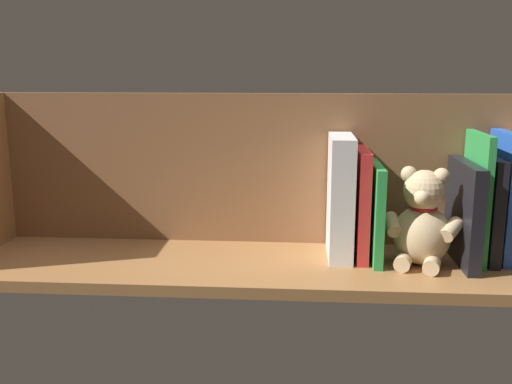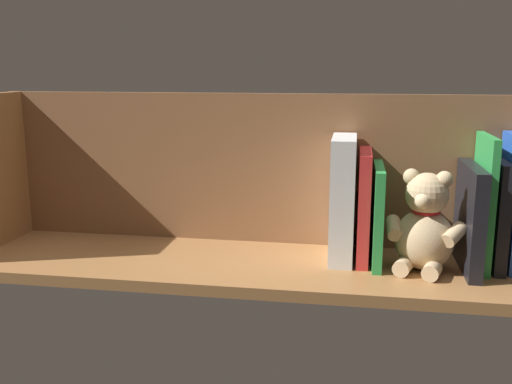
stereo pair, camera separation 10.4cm
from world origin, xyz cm
name	(u,v)px [view 2 (the right image)]	position (x,y,z in cm)	size (l,w,h in cm)	color
ground_plane	(256,265)	(0.00, 0.00, -1.10)	(117.25, 30.43, 2.20)	#9E6B3D
shelf_back_panel	(266,169)	(0.00, -12.97, 16.13)	(117.25, 1.50, 32.25)	brown
book_1	(512,201)	(-48.36, -4.85, 12.72)	(2.19, 13.94, 25.44)	blue
book_2	(495,214)	(-45.50, -4.30, 10.35)	(2.18, 15.03, 20.69)	black
book_3	(483,202)	(-43.04, -4.00, 12.63)	(1.37, 15.63, 25.27)	green
book_4	(470,218)	(-40.44, -2.14, 9.91)	(2.47, 19.36, 19.83)	black
teddy_bear	(425,226)	(-32.08, 0.04, 8.42)	(14.84, 14.36, 19.13)	#D1B284
book_5	(377,214)	(-23.47, -3.36, 9.56)	(1.76, 16.91, 19.11)	green
book_6	(364,206)	(-20.78, -4.29, 10.92)	(2.27, 15.05, 21.84)	red
dictionary_thick_white	(343,199)	(-16.64, -4.17, 12.23)	(4.64, 15.09, 24.46)	white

